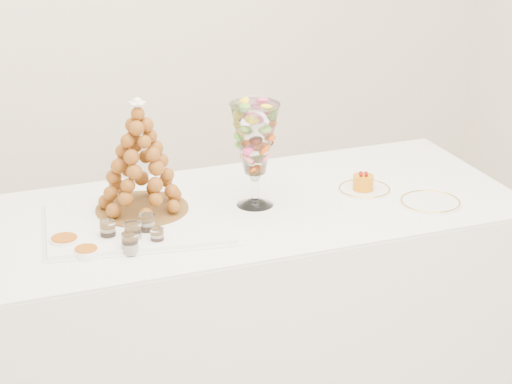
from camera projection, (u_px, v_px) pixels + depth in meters
name	position (u px, v px, depth m)	size (l,w,h in m)	color
buffet_table	(220.00, 314.00, 3.78)	(2.28, 1.02, 0.85)	white
lace_tray	(138.00, 223.00, 3.49)	(0.63, 0.47, 0.02)	white
macaron_vase	(255.00, 140.00, 3.58)	(0.18, 0.18, 0.39)	white
cake_plate	(364.00, 190.00, 3.80)	(0.20, 0.20, 0.01)	white
spare_plate	(430.00, 202.00, 3.68)	(0.23, 0.23, 0.01)	white
verrine_a	(108.00, 231.00, 3.36)	(0.05, 0.05, 0.07)	white
verrine_b	(133.00, 233.00, 3.35)	(0.06, 0.06, 0.08)	white
verrine_c	(147.00, 225.00, 3.41)	(0.06, 0.06, 0.08)	white
verrine_d	(130.00, 244.00, 3.27)	(0.05, 0.05, 0.07)	white
verrine_e	(157.00, 237.00, 3.33)	(0.05, 0.05, 0.06)	white
ramekin_back	(65.00, 242.00, 3.33)	(0.10, 0.10, 0.03)	white
ramekin_front	(86.00, 253.00, 3.26)	(0.08, 0.08, 0.03)	white
croquembouche	(140.00, 156.00, 3.51)	(0.34, 0.34, 0.42)	brown
mousse_cake	(363.00, 182.00, 3.78)	(0.08, 0.08, 0.07)	orange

